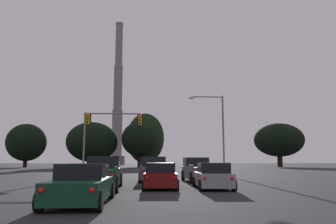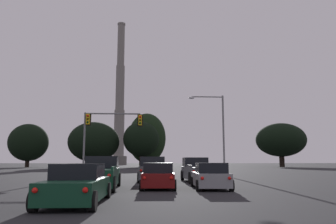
{
  "view_description": "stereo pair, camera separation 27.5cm",
  "coord_description": "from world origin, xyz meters",
  "px_view_note": "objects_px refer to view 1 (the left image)",
  "views": [
    {
      "loc": [
        -0.7,
        -2.81,
        1.51
      ],
      "look_at": [
        1.45,
        31.04,
        6.64
      ],
      "focal_mm": 35.0,
      "sensor_mm": 36.0,
      "label": 1
    },
    {
      "loc": [
        -0.42,
        -2.83,
        1.51
      ],
      "look_at": [
        1.45,
        31.04,
        6.64
      ],
      "focal_mm": 35.0,
      "sensor_mm": 36.0,
      "label": 2
    }
  ],
  "objects_px": {
    "pickup_truck_right_lane_front": "(199,171)",
    "traffic_light_overhead_left": "(104,127)",
    "hatchback_right_lane_second": "(213,177)",
    "smokestack": "(118,107)",
    "hatchback_center_lane_second": "(160,177)",
    "sedan_left_lane_third": "(82,185)",
    "pickup_truck_left_lane_second": "(101,174)",
    "suv_center_lane_front": "(153,170)",
    "street_lamp": "(217,125)"
  },
  "relations": [
    {
      "from": "hatchback_center_lane_second",
      "to": "street_lamp",
      "type": "xyz_separation_m",
      "value": [
        6.83,
        16.16,
        4.71
      ]
    },
    {
      "from": "suv_center_lane_front",
      "to": "sedan_left_lane_third",
      "type": "relative_size",
      "value": 1.04
    },
    {
      "from": "hatchback_right_lane_second",
      "to": "street_lamp",
      "type": "relative_size",
      "value": 0.48
    },
    {
      "from": "pickup_truck_left_lane_second",
      "to": "hatchback_center_lane_second",
      "type": "height_order",
      "value": "pickup_truck_left_lane_second"
    },
    {
      "from": "street_lamp",
      "to": "hatchback_center_lane_second",
      "type": "bearing_deg",
      "value": -112.93
    },
    {
      "from": "hatchback_right_lane_second",
      "to": "pickup_truck_left_lane_second",
      "type": "height_order",
      "value": "pickup_truck_left_lane_second"
    },
    {
      "from": "pickup_truck_right_lane_front",
      "to": "suv_center_lane_front",
      "type": "height_order",
      "value": "suv_center_lane_front"
    },
    {
      "from": "smokestack",
      "to": "sedan_left_lane_third",
      "type": "bearing_deg",
      "value": -85.27
    },
    {
      "from": "pickup_truck_left_lane_second",
      "to": "suv_center_lane_front",
      "type": "bearing_deg",
      "value": 63.07
    },
    {
      "from": "pickup_truck_right_lane_front",
      "to": "traffic_light_overhead_left",
      "type": "distance_m",
      "value": 12.02
    },
    {
      "from": "pickup_truck_left_lane_second",
      "to": "traffic_light_overhead_left",
      "type": "height_order",
      "value": "traffic_light_overhead_left"
    },
    {
      "from": "pickup_truck_right_lane_front",
      "to": "pickup_truck_left_lane_second",
      "type": "height_order",
      "value": "same"
    },
    {
      "from": "street_lamp",
      "to": "pickup_truck_right_lane_front",
      "type": "bearing_deg",
      "value": -110.34
    },
    {
      "from": "pickup_truck_right_lane_front",
      "to": "smokestack",
      "type": "height_order",
      "value": "smokestack"
    },
    {
      "from": "pickup_truck_right_lane_front",
      "to": "hatchback_center_lane_second",
      "type": "bearing_deg",
      "value": -118.11
    },
    {
      "from": "traffic_light_overhead_left",
      "to": "smokestack",
      "type": "xyz_separation_m",
      "value": [
        -8.59,
        107.24,
        19.66
      ]
    },
    {
      "from": "sedan_left_lane_third",
      "to": "suv_center_lane_front",
      "type": "bearing_deg",
      "value": 77.39
    },
    {
      "from": "hatchback_right_lane_second",
      "to": "smokestack",
      "type": "distance_m",
      "value": 125.14
    },
    {
      "from": "hatchback_right_lane_second",
      "to": "pickup_truck_left_lane_second",
      "type": "distance_m",
      "value": 6.23
    },
    {
      "from": "sedan_left_lane_third",
      "to": "street_lamp",
      "type": "relative_size",
      "value": 0.54
    },
    {
      "from": "pickup_truck_left_lane_second",
      "to": "hatchback_center_lane_second",
      "type": "distance_m",
      "value": 3.32
    },
    {
      "from": "pickup_truck_right_lane_front",
      "to": "street_lamp",
      "type": "height_order",
      "value": "street_lamp"
    },
    {
      "from": "suv_center_lane_front",
      "to": "hatchback_center_lane_second",
      "type": "height_order",
      "value": "suv_center_lane_front"
    },
    {
      "from": "sedan_left_lane_third",
      "to": "pickup_truck_right_lane_front",
      "type": "bearing_deg",
      "value": 63.43
    },
    {
      "from": "street_lamp",
      "to": "smokestack",
      "type": "height_order",
      "value": "smokestack"
    },
    {
      "from": "hatchback_center_lane_second",
      "to": "smokestack",
      "type": "xyz_separation_m",
      "value": [
        -13.67,
        121.32,
        23.88
      ]
    },
    {
      "from": "traffic_light_overhead_left",
      "to": "street_lamp",
      "type": "height_order",
      "value": "street_lamp"
    },
    {
      "from": "pickup_truck_left_lane_second",
      "to": "street_lamp",
      "type": "xyz_separation_m",
      "value": [
        10.14,
        16.0,
        4.57
      ]
    },
    {
      "from": "pickup_truck_left_lane_second",
      "to": "suv_center_lane_front",
      "type": "distance_m",
      "value": 7.09
    },
    {
      "from": "suv_center_lane_front",
      "to": "sedan_left_lane_third",
      "type": "distance_m",
      "value": 13.35
    },
    {
      "from": "hatchback_right_lane_second",
      "to": "suv_center_lane_front",
      "type": "xyz_separation_m",
      "value": [
        -3.19,
        6.97,
        0.23
      ]
    },
    {
      "from": "sedan_left_lane_third",
      "to": "hatchback_right_lane_second",
      "type": "bearing_deg",
      "value": 44.99
    },
    {
      "from": "smokestack",
      "to": "suv_center_lane_front",
      "type": "bearing_deg",
      "value": -83.35
    },
    {
      "from": "hatchback_center_lane_second",
      "to": "pickup_truck_right_lane_front",
      "type": "bearing_deg",
      "value": 65.27
    },
    {
      "from": "pickup_truck_right_lane_front",
      "to": "pickup_truck_left_lane_second",
      "type": "relative_size",
      "value": 1.0
    },
    {
      "from": "pickup_truck_left_lane_second",
      "to": "pickup_truck_right_lane_front",
      "type": "bearing_deg",
      "value": 42.01
    },
    {
      "from": "suv_center_lane_front",
      "to": "smokestack",
      "type": "height_order",
      "value": "smokestack"
    },
    {
      "from": "sedan_left_lane_third",
      "to": "traffic_light_overhead_left",
      "type": "relative_size",
      "value": 0.74
    },
    {
      "from": "hatchback_right_lane_second",
      "to": "smokestack",
      "type": "height_order",
      "value": "smokestack"
    },
    {
      "from": "pickup_truck_right_lane_front",
      "to": "smokestack",
      "type": "relative_size",
      "value": 0.09
    },
    {
      "from": "pickup_truck_right_lane_front",
      "to": "street_lamp",
      "type": "xyz_separation_m",
      "value": [
        3.62,
        9.77,
        4.57
      ]
    },
    {
      "from": "hatchback_center_lane_second",
      "to": "smokestack",
      "type": "relative_size",
      "value": 0.07
    },
    {
      "from": "hatchback_right_lane_second",
      "to": "suv_center_lane_front",
      "type": "distance_m",
      "value": 7.66
    },
    {
      "from": "suv_center_lane_front",
      "to": "pickup_truck_left_lane_second",
      "type": "bearing_deg",
      "value": -115.12
    },
    {
      "from": "hatchback_center_lane_second",
      "to": "traffic_light_overhead_left",
      "type": "distance_m",
      "value": 15.55
    },
    {
      "from": "sedan_left_lane_third",
      "to": "smokestack",
      "type": "distance_m",
      "value": 130.45
    },
    {
      "from": "hatchback_right_lane_second",
      "to": "hatchback_center_lane_second",
      "type": "distance_m",
      "value": 2.93
    },
    {
      "from": "hatchback_center_lane_second",
      "to": "traffic_light_overhead_left",
      "type": "height_order",
      "value": "traffic_light_overhead_left"
    },
    {
      "from": "suv_center_lane_front",
      "to": "traffic_light_overhead_left",
      "type": "relative_size",
      "value": 0.77
    },
    {
      "from": "pickup_truck_right_lane_front",
      "to": "suv_center_lane_front",
      "type": "distance_m",
      "value": 3.51
    }
  ]
}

